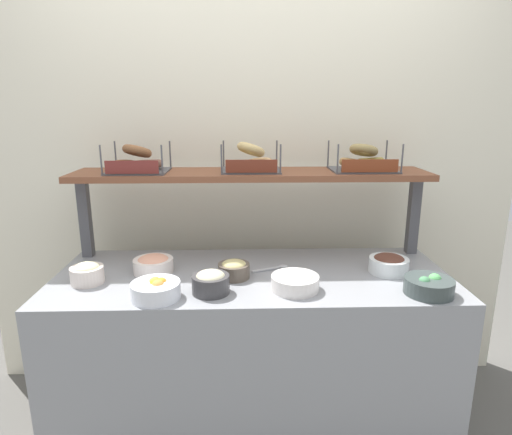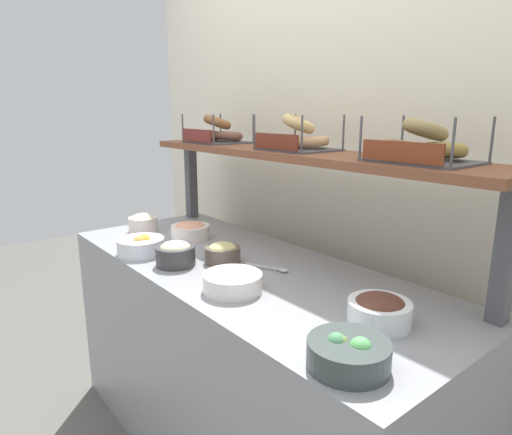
{
  "view_description": "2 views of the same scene",
  "coord_description": "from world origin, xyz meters",
  "px_view_note": "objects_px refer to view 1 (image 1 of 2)",
  "views": [
    {
      "loc": [
        -0.04,
        -1.83,
        1.59
      ],
      "look_at": [
        0.02,
        0.05,
        1.1
      ],
      "focal_mm": 30.19,
      "sensor_mm": 36.0,
      "label": 1
    },
    {
      "loc": [
        1.3,
        -1.0,
        1.44
      ],
      "look_at": [
        0.02,
        0.04,
        1.04
      ],
      "focal_mm": 31.23,
      "sensor_mm": 36.0,
      "label": 2
    }
  ],
  "objects_px": {
    "bowl_hummus": "(234,269)",
    "bowl_tuna_salad": "(211,282)",
    "bowl_veggie_mix": "(429,286)",
    "bowl_chocolate_spread": "(388,263)",
    "bagel_basket_everything": "(363,161)",
    "bowl_lox_spread": "(153,264)",
    "bowl_potato_salad": "(87,273)",
    "bagel_basket_cinnamon_raisin": "(137,162)",
    "bowl_scallion_spread": "(295,281)",
    "serving_spoon_near_plate": "(276,268)",
    "bowl_fruit_salad": "(156,289)",
    "bagel_basket_plain": "(250,161)"
  },
  "relations": [
    {
      "from": "bowl_chocolate_spread",
      "to": "bowl_hummus",
      "type": "distance_m",
      "value": 0.71
    },
    {
      "from": "bowl_chocolate_spread",
      "to": "bowl_potato_salad",
      "type": "relative_size",
      "value": 1.27
    },
    {
      "from": "bowl_veggie_mix",
      "to": "bagel_basket_everything",
      "type": "bearing_deg",
      "value": 107.22
    },
    {
      "from": "serving_spoon_near_plate",
      "to": "bagel_basket_everything",
      "type": "relative_size",
      "value": 0.55
    },
    {
      "from": "bowl_hummus",
      "to": "bowl_scallion_spread",
      "type": "distance_m",
      "value": 0.29
    },
    {
      "from": "bowl_lox_spread",
      "to": "bowl_fruit_salad",
      "type": "relative_size",
      "value": 0.93
    },
    {
      "from": "bowl_scallion_spread",
      "to": "bagel_basket_everything",
      "type": "height_order",
      "value": "bagel_basket_everything"
    },
    {
      "from": "bowl_scallion_spread",
      "to": "bowl_veggie_mix",
      "type": "height_order",
      "value": "bowl_veggie_mix"
    },
    {
      "from": "bagel_basket_everything",
      "to": "bowl_potato_salad",
      "type": "bearing_deg",
      "value": -164.35
    },
    {
      "from": "bowl_chocolate_spread",
      "to": "bagel_basket_cinnamon_raisin",
      "type": "distance_m",
      "value": 1.28
    },
    {
      "from": "bagel_basket_everything",
      "to": "bowl_hummus",
      "type": "bearing_deg",
      "value": -153.75
    },
    {
      "from": "serving_spoon_near_plate",
      "to": "bagel_basket_everything",
      "type": "distance_m",
      "value": 0.68
    },
    {
      "from": "bagel_basket_cinnamon_raisin",
      "to": "bagel_basket_everything",
      "type": "relative_size",
      "value": 0.93
    },
    {
      "from": "serving_spoon_near_plate",
      "to": "bowl_tuna_salad",
      "type": "bearing_deg",
      "value": -138.04
    },
    {
      "from": "bowl_veggie_mix",
      "to": "bowl_potato_salad",
      "type": "relative_size",
      "value": 1.4
    },
    {
      "from": "bowl_fruit_salad",
      "to": "bagel_basket_plain",
      "type": "height_order",
      "value": "bagel_basket_plain"
    },
    {
      "from": "bowl_hummus",
      "to": "bowl_tuna_salad",
      "type": "bearing_deg",
      "value": -119.91
    },
    {
      "from": "bowl_chocolate_spread",
      "to": "bagel_basket_plain",
      "type": "relative_size",
      "value": 0.63
    },
    {
      "from": "bowl_tuna_salad",
      "to": "bowl_veggie_mix",
      "type": "height_order",
      "value": "bowl_tuna_salad"
    },
    {
      "from": "bowl_fruit_salad",
      "to": "bowl_scallion_spread",
      "type": "distance_m",
      "value": 0.56
    },
    {
      "from": "bowl_hummus",
      "to": "bowl_fruit_salad",
      "type": "xyz_separation_m",
      "value": [
        -0.3,
        -0.2,
        -0.0
      ]
    },
    {
      "from": "bowl_veggie_mix",
      "to": "serving_spoon_near_plate",
      "type": "bearing_deg",
      "value": 153.95
    },
    {
      "from": "bowl_veggie_mix",
      "to": "bowl_chocolate_spread",
      "type": "bearing_deg",
      "value": 109.43
    },
    {
      "from": "bagel_basket_plain",
      "to": "bowl_chocolate_spread",
      "type": "bearing_deg",
      "value": -23.45
    },
    {
      "from": "bowl_hummus",
      "to": "bowl_scallion_spread",
      "type": "xyz_separation_m",
      "value": [
        0.26,
        -0.14,
        -0.0
      ]
    },
    {
      "from": "bowl_scallion_spread",
      "to": "bowl_potato_salad",
      "type": "relative_size",
      "value": 1.42
    },
    {
      "from": "bowl_lox_spread",
      "to": "bowl_potato_salad",
      "type": "bearing_deg",
      "value": -156.12
    },
    {
      "from": "bowl_veggie_mix",
      "to": "bagel_basket_plain",
      "type": "relative_size",
      "value": 0.69
    },
    {
      "from": "bowl_potato_salad",
      "to": "bagel_basket_everything",
      "type": "xyz_separation_m",
      "value": [
        1.26,
        0.35,
        0.43
      ]
    },
    {
      "from": "bowl_chocolate_spread",
      "to": "bagel_basket_everything",
      "type": "height_order",
      "value": "bagel_basket_everything"
    },
    {
      "from": "bowl_potato_salad",
      "to": "bagel_basket_cinnamon_raisin",
      "type": "height_order",
      "value": "bagel_basket_cinnamon_raisin"
    },
    {
      "from": "bowl_scallion_spread",
      "to": "bowl_potato_salad",
      "type": "xyz_separation_m",
      "value": [
        -0.89,
        0.1,
        0.01
      ]
    },
    {
      "from": "bowl_potato_salad",
      "to": "bagel_basket_cinnamon_raisin",
      "type": "relative_size",
      "value": 0.48
    },
    {
      "from": "bowl_fruit_salad",
      "to": "bagel_basket_everything",
      "type": "distance_m",
      "value": 1.16
    },
    {
      "from": "bowl_lox_spread",
      "to": "bowl_tuna_salad",
      "type": "bearing_deg",
      "value": -39.88
    },
    {
      "from": "bowl_tuna_salad",
      "to": "bagel_basket_everything",
      "type": "bearing_deg",
      "value": 33.01
    },
    {
      "from": "bowl_veggie_mix",
      "to": "bowl_lox_spread",
      "type": "bearing_deg",
      "value": 166.92
    },
    {
      "from": "bowl_lox_spread",
      "to": "bagel_basket_everything",
      "type": "xyz_separation_m",
      "value": [
        1.0,
        0.24,
        0.44
      ]
    },
    {
      "from": "bowl_hummus",
      "to": "bowl_tuna_salad",
      "type": "height_order",
      "value": "bowl_tuna_salad"
    },
    {
      "from": "bowl_lox_spread",
      "to": "bowl_scallion_spread",
      "type": "height_order",
      "value": "bowl_lox_spread"
    },
    {
      "from": "bowl_tuna_salad",
      "to": "bagel_basket_cinnamon_raisin",
      "type": "distance_m",
      "value": 0.73
    },
    {
      "from": "bowl_scallion_spread",
      "to": "bowl_veggie_mix",
      "type": "bearing_deg",
      "value": -6.14
    },
    {
      "from": "bowl_potato_salad",
      "to": "bagel_basket_plain",
      "type": "xyz_separation_m",
      "value": [
        0.71,
        0.36,
        0.43
      ]
    },
    {
      "from": "bowl_fruit_salad",
      "to": "bowl_scallion_spread",
      "type": "bearing_deg",
      "value": 6.59
    },
    {
      "from": "bowl_chocolate_spread",
      "to": "bowl_fruit_salad",
      "type": "relative_size",
      "value": 0.92
    },
    {
      "from": "bowl_lox_spread",
      "to": "bowl_tuna_salad",
      "type": "height_order",
      "value": "bowl_tuna_salad"
    },
    {
      "from": "bowl_tuna_salad",
      "to": "bagel_basket_cinnamon_raisin",
      "type": "bearing_deg",
      "value": 129.23
    },
    {
      "from": "bowl_scallion_spread",
      "to": "bagel_basket_cinnamon_raisin",
      "type": "distance_m",
      "value": 0.95
    },
    {
      "from": "bowl_chocolate_spread",
      "to": "bowl_potato_salad",
      "type": "xyz_separation_m",
      "value": [
        -1.34,
        -0.09,
        0.0
      ]
    },
    {
      "from": "bowl_scallion_spread",
      "to": "bowl_veggie_mix",
      "type": "relative_size",
      "value": 1.01
    }
  ]
}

